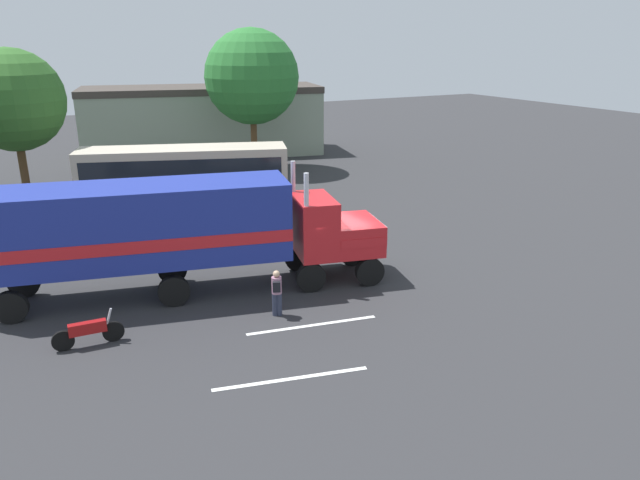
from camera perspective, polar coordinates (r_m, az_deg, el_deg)
The scene contains 10 objects.
ground_plane at distance 23.72m, azimuth 1.05°, elevation -3.43°, with size 120.00×120.00×0.00m, color #2D2D30.
lane_stripe_near at distance 19.78m, azimuth -0.73°, elevation -8.17°, with size 4.40×0.16×0.01m, color silver.
lane_stripe_mid at distance 16.97m, azimuth -2.75°, elevation -13.13°, with size 4.40×0.16×0.01m, color silver.
semi_truck at distance 21.93m, azimuth -13.98°, elevation 1.12°, with size 14.35×5.76×4.50m.
person_bystander at distance 20.13m, azimuth -4.16°, elevation -4.92°, with size 0.40×0.48×1.63m.
parked_bus at distance 33.27m, azimuth -12.86°, elevation 6.35°, with size 11.23×5.99×3.40m.
motorcycle at distance 19.67m, azimuth -21.28°, elevation -8.16°, with size 2.11×0.29×1.12m.
tree_left at distance 36.86m, azimuth -27.34°, elevation 11.78°, with size 5.50×5.50×8.53m.
tree_right at distance 42.23m, azimuth -6.54°, elevation 15.25°, with size 6.42×6.42×9.66m.
building_backdrop at distance 49.41m, azimuth -11.10°, elevation 11.39°, with size 19.33×10.17×5.35m.
Camera 1 is at (-10.67, -19.18, 8.97)m, focal length 33.45 mm.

